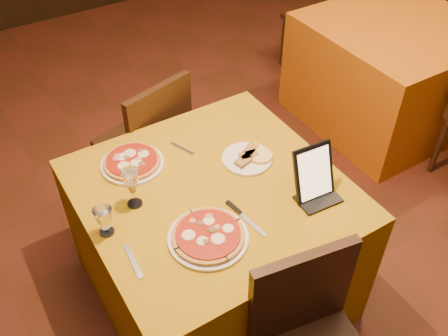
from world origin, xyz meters
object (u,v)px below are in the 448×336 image
main_table (213,243)px  chair_main_far (142,142)px  side_table (390,73)px  tablet (314,172)px  pizza_near (208,237)px  pizza_far (132,163)px  water_glass (105,221)px  chair_side_far (317,18)px  wine_glass (132,188)px

main_table → chair_main_far: size_ratio=1.21×
side_table → tablet: bearing=-148.9°
pizza_near → tablet: size_ratio=1.31×
side_table → chair_main_far: (-1.87, 0.13, 0.08)m
pizza_far → water_glass: water_glass is taller
chair_main_far → pizza_near: 1.09m
pizza_far → tablet: (0.58, -0.57, 0.10)m
chair_side_far → wine_glass: wine_glass is taller
pizza_far → water_glass: (-0.25, -0.32, 0.05)m
wine_glass → tablet: (0.67, -0.34, 0.03)m
pizza_far → tablet: tablet is taller
chair_main_far → pizza_far: chair_main_far is taller
pizza_far → wine_glass: bearing=-111.5°
pizza_near → water_glass: 0.41m
chair_side_far → pizza_far: (-2.10, -1.18, 0.31)m
pizza_near → wine_glass: (-0.17, 0.33, 0.08)m
side_table → main_table: bearing=-160.3°
chair_main_far → water_glass: (-0.48, -0.79, 0.36)m
chair_main_far → pizza_far: bearing=48.7°
main_table → wine_glass: size_ratio=5.79×
main_table → pizza_near: size_ratio=3.44×
main_table → tablet: bearing=-35.6°
main_table → chair_side_far: size_ratio=1.21×
wine_glass → pizza_near: bearing=-63.0°
pizza_far → water_glass: 0.41m
tablet → side_table: bearing=35.4°
main_table → wine_glass: bearing=164.8°
water_glass → pizza_near: bearing=-36.7°
main_table → water_glass: (-0.48, 0.00, 0.44)m
chair_main_far → water_glass: 1.00m
chair_main_far → tablet: tablet is taller
side_table → pizza_near: bearing=-155.9°
pizza_far → water_glass: bearing=-128.4°
wine_glass → water_glass: wine_glass is taller
wine_glass → water_glass: (-0.16, -0.08, -0.03)m
pizza_near → main_table: bearing=56.5°
side_table → pizza_near: pizza_near is taller
chair_main_far → chair_side_far: size_ratio=1.00×
main_table → chair_main_far: chair_main_far is taller
pizza_near → pizza_far: 0.56m
side_table → wine_glass: wine_glass is taller
pizza_near → wine_glass: bearing=117.0°
main_table → pizza_far: pizza_far is taller
side_table → chair_main_far: size_ratio=1.21×
chair_main_far → side_table: bearing=160.7°
chair_main_far → wine_glass: (-0.32, -0.71, 0.39)m
pizza_far → pizza_near: bearing=-82.4°
pizza_far → wine_glass: (-0.09, -0.23, 0.08)m
water_glass → tablet: size_ratio=0.53×
side_table → pizza_far: size_ratio=3.81×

